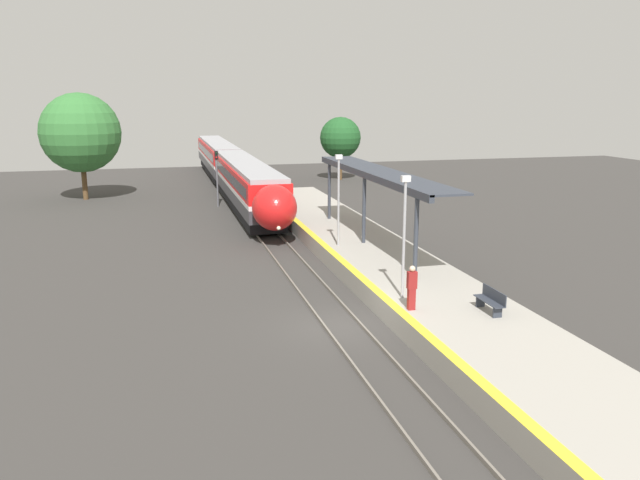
{
  "coord_description": "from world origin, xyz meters",
  "views": [
    {
      "loc": [
        -6.66,
        -22.26,
        8.83
      ],
      "look_at": [
        0.61,
        5.73,
        2.18
      ],
      "focal_mm": 35.0,
      "sensor_mm": 36.0,
      "label": 1
    }
  ],
  "objects_px": {
    "railway_signal": "(217,173)",
    "lamppost_mid": "(339,194)",
    "person_waiting": "(412,287)",
    "lamppost_near": "(404,228)",
    "train": "(231,168)",
    "platform_bench": "(491,300)"
  },
  "relations": [
    {
      "from": "railway_signal",
      "to": "lamppost_mid",
      "type": "bearing_deg",
      "value": -76.35
    },
    {
      "from": "platform_bench",
      "to": "train",
      "type": "bearing_deg",
      "value": 97.54
    },
    {
      "from": "person_waiting",
      "to": "train",
      "type": "bearing_deg",
      "value": 93.58
    },
    {
      "from": "railway_signal",
      "to": "lamppost_mid",
      "type": "height_order",
      "value": "lamppost_mid"
    },
    {
      "from": "train",
      "to": "lamppost_near",
      "type": "height_order",
      "value": "lamppost_near"
    },
    {
      "from": "railway_signal",
      "to": "train",
      "type": "bearing_deg",
      "value": 76.02
    },
    {
      "from": "platform_bench",
      "to": "lamppost_near",
      "type": "height_order",
      "value": "lamppost_near"
    },
    {
      "from": "train",
      "to": "railway_signal",
      "type": "height_order",
      "value": "railway_signal"
    },
    {
      "from": "lamppost_mid",
      "to": "lamppost_near",
      "type": "bearing_deg",
      "value": -90.0
    },
    {
      "from": "railway_signal",
      "to": "person_waiting",
      "type": "bearing_deg",
      "value": -81.56
    },
    {
      "from": "person_waiting",
      "to": "lamppost_near",
      "type": "bearing_deg",
      "value": 81.19
    },
    {
      "from": "platform_bench",
      "to": "person_waiting",
      "type": "relative_size",
      "value": 0.97
    },
    {
      "from": "platform_bench",
      "to": "lamppost_mid",
      "type": "relative_size",
      "value": 0.34
    },
    {
      "from": "platform_bench",
      "to": "railway_signal",
      "type": "height_order",
      "value": "railway_signal"
    },
    {
      "from": "train",
      "to": "lamppost_mid",
      "type": "distance_m",
      "value": 27.76
    },
    {
      "from": "platform_bench",
      "to": "railway_signal",
      "type": "xyz_separation_m",
      "value": [
        -7.27,
        31.09,
        1.41
      ]
    },
    {
      "from": "railway_signal",
      "to": "lamppost_near",
      "type": "relative_size",
      "value": 0.92
    },
    {
      "from": "train",
      "to": "lamppost_mid",
      "type": "relative_size",
      "value": 9.85
    },
    {
      "from": "train",
      "to": "lamppost_near",
      "type": "distance_m",
      "value": 37.03
    },
    {
      "from": "lamppost_near",
      "to": "lamppost_mid",
      "type": "relative_size",
      "value": 1.0
    },
    {
      "from": "person_waiting",
      "to": "lamppost_mid",
      "type": "distance_m",
      "value": 10.96
    },
    {
      "from": "train",
      "to": "lamppost_mid",
      "type": "height_order",
      "value": "lamppost_mid"
    }
  ]
}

